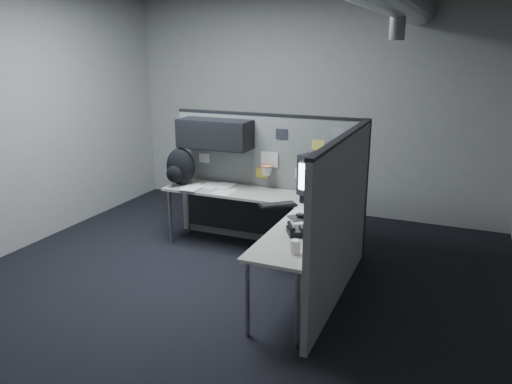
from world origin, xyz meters
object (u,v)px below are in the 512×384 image
at_px(keyboard, 278,205).
at_px(desk, 267,212).
at_px(phone, 298,231).
at_px(backpack, 180,167).
at_px(monitor, 327,178).

bearing_deg(keyboard, desk, 148.41).
height_order(phone, backpack, backpack).
height_order(monitor, keyboard, monitor).
bearing_deg(monitor, phone, -109.69).
xyz_separation_m(monitor, backpack, (-1.87, 0.01, -0.05)).
bearing_deg(monitor, keyboard, -162.72).
height_order(desk, phone, phone).
xyz_separation_m(monitor, phone, (0.03, -1.05, -0.24)).
relative_size(monitor, keyboard, 1.56).
xyz_separation_m(phone, backpack, (-1.89, 1.06, 0.19)).
height_order(desk, keyboard, keyboard).
xyz_separation_m(monitor, keyboard, (-0.44, -0.35, -0.26)).
relative_size(keyboard, phone, 1.40).
height_order(keyboard, backpack, backpack).
bearing_deg(desk, backpack, 169.52).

